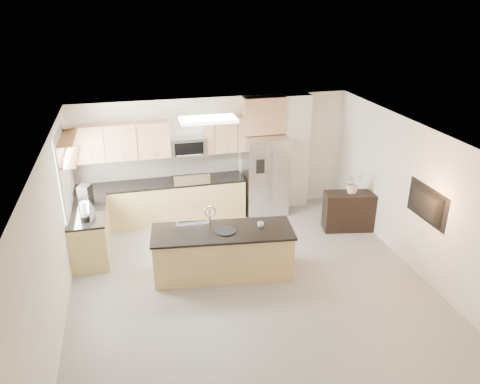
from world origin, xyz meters
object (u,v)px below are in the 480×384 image
object	(u,v)px
refrigerator	(265,175)
flower_vase	(354,177)
platter	(225,231)
microwave	(188,146)
coffee_maker	(85,195)
television	(423,204)
cup	(261,225)
island	(223,252)
credenza	(349,211)
kettle	(89,205)
blender	(84,213)
bowl	(68,127)
range	(191,199)

from	to	relation	value
refrigerator	flower_vase	world-z (taller)	refrigerator
platter	microwave	bearing A→B (deg)	96.23
coffee_maker	television	bearing A→B (deg)	-22.57
cup	platter	xyz separation A→B (m)	(-0.63, -0.02, -0.03)
refrigerator	island	size ratio (longest dim) A/B	0.70
island	credenza	size ratio (longest dim) A/B	2.47
kettle	platter	bearing A→B (deg)	-28.32
blender	bowl	distance (m)	1.61
blender	coffee_maker	xyz separation A→B (m)	(-0.02, 0.73, 0.02)
credenza	flower_vase	distance (m)	0.74
microwave	platter	xyz separation A→B (m)	(0.27, -2.47, -0.77)
refrigerator	range	bearing A→B (deg)	178.40
cup	blender	xyz separation A→B (m)	(-2.98, 0.81, 0.19)
kettle	flower_vase	size ratio (longest dim) A/B	0.43
bowl	blender	bearing A→B (deg)	-79.45
platter	bowl	xyz separation A→B (m)	(-2.52, 1.77, 1.52)
microwave	coffee_maker	bearing A→B (deg)	-156.40
credenza	blender	xyz separation A→B (m)	(-5.21, -0.23, 0.67)
flower_vase	island	bearing A→B (deg)	-160.35
range	credenza	size ratio (longest dim) A/B	1.11
flower_vase	cup	bearing A→B (deg)	-154.68
coffee_maker	cup	bearing A→B (deg)	-27.22
platter	television	size ratio (longest dim) A/B	0.35
credenza	flower_vase	size ratio (longest dim) A/B	1.56
bowl	platter	bearing A→B (deg)	-35.05
flower_vase	television	bearing A→B (deg)	-80.32
island	flower_vase	size ratio (longest dim) A/B	3.85
kettle	flower_vase	world-z (taller)	flower_vase
blender	platter	bearing A→B (deg)	-19.46
credenza	kettle	xyz separation A→B (m)	(-5.16, 0.18, 0.64)
island	kettle	size ratio (longest dim) A/B	8.89
range	flower_vase	xyz separation A→B (m)	(3.19, -1.25, 0.68)
platter	flower_vase	world-z (taller)	flower_vase
blender	kettle	distance (m)	0.41
platter	flower_vase	xyz separation A→B (m)	(2.92, 1.10, 0.29)
island	bowl	world-z (taller)	bowl
microwave	television	size ratio (longest dim) A/B	0.71
microwave	blender	bearing A→B (deg)	-141.59
refrigerator	coffee_maker	world-z (taller)	refrigerator
microwave	bowl	bearing A→B (deg)	-162.59
credenza	television	world-z (taller)	television
cup	blender	size ratio (longest dim) A/B	0.30
range	microwave	size ratio (longest dim) A/B	1.50
refrigerator	kettle	size ratio (longest dim) A/B	6.24
credenza	bowl	bearing A→B (deg)	-177.12
refrigerator	cup	bearing A→B (deg)	-108.31
cup	television	distance (m)	2.76
island	flower_vase	world-z (taller)	flower_vase
platter	kettle	world-z (taller)	kettle
microwave	platter	world-z (taller)	microwave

